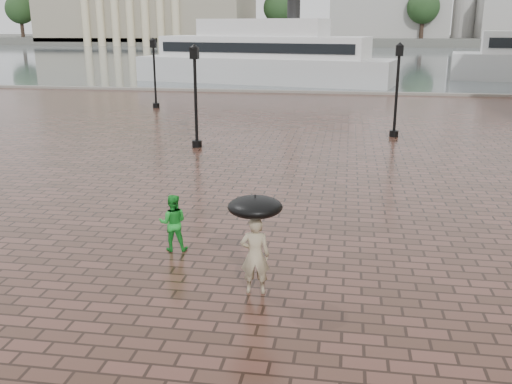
# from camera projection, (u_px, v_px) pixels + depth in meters

# --- Properties ---
(ground) EXTENTS (300.00, 300.00, 0.00)m
(ground) POSITION_uv_depth(u_px,v_px,m) (317.00, 229.00, 15.49)
(ground) COLOR #39221A
(ground) RESTS_ON ground
(harbour_water) EXTENTS (240.00, 240.00, 0.00)m
(harbour_water) POSITION_uv_depth(u_px,v_px,m) (346.00, 56.00, 102.63)
(harbour_water) COLOR #4A565A
(harbour_water) RESTS_ON ground
(quay_edge) EXTENTS (80.00, 0.60, 0.30)m
(quay_edge) POSITION_uv_depth(u_px,v_px,m) (340.00, 94.00, 45.80)
(quay_edge) COLOR slate
(quay_edge) RESTS_ON ground
(far_shore) EXTENTS (300.00, 60.00, 2.00)m
(far_shore) POSITION_uv_depth(u_px,v_px,m) (349.00, 40.00, 166.75)
(far_shore) COLOR #4C4C47
(far_shore) RESTS_ON ground
(far_trees) EXTENTS (188.00, 8.00, 13.50)m
(far_trees) POSITION_uv_depth(u_px,v_px,m) (350.00, 8.00, 143.54)
(far_trees) COLOR #2D2119
(far_trees) RESTS_ON ground
(street_lamps) EXTENTS (15.44, 12.44, 4.40)m
(street_lamps) POSITION_uv_depth(u_px,v_px,m) (240.00, 84.00, 30.12)
(street_lamps) COLOR black
(street_lamps) RESTS_ON ground
(adult_pedestrian) EXTENTS (0.64, 0.46, 1.65)m
(adult_pedestrian) POSITION_uv_depth(u_px,v_px,m) (255.00, 255.00, 11.59)
(adult_pedestrian) COLOR tan
(adult_pedestrian) RESTS_ON ground
(child_pedestrian) EXTENTS (0.77, 0.65, 1.41)m
(child_pedestrian) POSITION_uv_depth(u_px,v_px,m) (173.00, 223.00, 13.86)
(child_pedestrian) COLOR green
(child_pedestrian) RESTS_ON ground
(ferry_near) EXTENTS (25.13, 10.92, 8.02)m
(ferry_near) POSITION_uv_depth(u_px,v_px,m) (263.00, 57.00, 53.85)
(ferry_near) COLOR silver
(ferry_near) RESTS_ON ground
(umbrella) EXTENTS (1.10, 1.10, 1.13)m
(umbrella) POSITION_uv_depth(u_px,v_px,m) (255.00, 207.00, 11.30)
(umbrella) COLOR black
(umbrella) RESTS_ON ground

